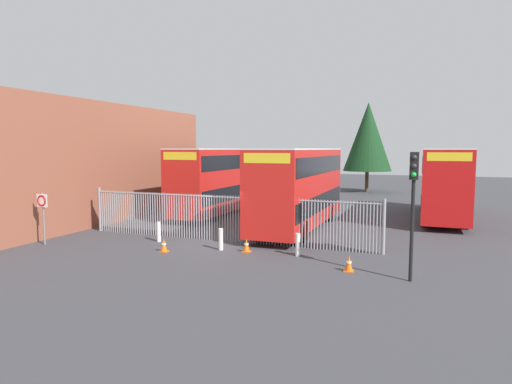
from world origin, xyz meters
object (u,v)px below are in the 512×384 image
(traffic_cone_mid_forecourt, at_px, (246,245))
(traffic_light_kerbside, at_px, (413,192))
(double_decker_bus_behind_fence_left, at_px, (444,180))
(speed_limit_sign_post, at_px, (42,206))
(traffic_cone_by_gate, at_px, (349,264))
(bollard_near_left, at_px, (159,232))
(bollard_center_front, at_px, (221,239))
(traffic_cone_near_kerb, at_px, (164,245))
(bollard_near_right, at_px, (298,245))
(double_decker_bus_near_gate, at_px, (300,185))
(double_decker_bus_behind_fence_right, at_px, (222,178))

(traffic_cone_mid_forecourt, bearing_deg, traffic_light_kerbside, -15.48)
(double_decker_bus_behind_fence_left, distance_m, traffic_cone_mid_forecourt, 15.27)
(speed_limit_sign_post, bearing_deg, traffic_cone_by_gate, 2.52)
(traffic_cone_mid_forecourt, bearing_deg, bollard_near_left, 174.54)
(double_decker_bus_behind_fence_left, height_order, bollard_near_left, double_decker_bus_behind_fence_left)
(bollard_center_front, relative_size, traffic_cone_near_kerb, 1.61)
(bollard_near_left, bearing_deg, bollard_near_right, -2.77)
(double_decker_bus_near_gate, bearing_deg, double_decker_bus_behind_fence_right, 150.74)
(bollard_near_right, bearing_deg, bollard_near_left, 177.23)
(traffic_cone_by_gate, bearing_deg, double_decker_bus_near_gate, 117.47)
(double_decker_bus_behind_fence_right, relative_size, traffic_cone_near_kerb, 18.32)
(double_decker_bus_behind_fence_right, distance_m, traffic_cone_mid_forecourt, 11.60)
(bollard_near_right, height_order, traffic_cone_near_kerb, bollard_near_right)
(double_decker_bus_near_gate, xyz_separation_m, traffic_cone_by_gate, (3.94, -7.58, -2.13))
(double_decker_bus_near_gate, relative_size, double_decker_bus_behind_fence_right, 1.00)
(bollard_center_front, distance_m, traffic_cone_by_gate, 5.92)
(bollard_near_right, distance_m, traffic_light_kerbside, 5.46)
(traffic_cone_near_kerb, relative_size, traffic_light_kerbside, 0.14)
(bollard_near_right, relative_size, traffic_cone_by_gate, 1.61)
(double_decker_bus_behind_fence_right, distance_m, traffic_cone_by_gate, 15.45)
(traffic_cone_mid_forecourt, distance_m, speed_limit_sign_post, 9.59)
(double_decker_bus_behind_fence_right, xyz_separation_m, bollard_center_front, (4.67, -9.84, -1.95))
(traffic_cone_by_gate, xyz_separation_m, speed_limit_sign_post, (-13.82, -0.61, 1.49))
(speed_limit_sign_post, bearing_deg, double_decker_bus_behind_fence_left, 40.32)
(traffic_cone_mid_forecourt, bearing_deg, bollard_center_front, -177.37)
(bollard_center_front, xyz_separation_m, speed_limit_sign_post, (-8.07, -1.97, 1.30))
(bollard_near_right, bearing_deg, double_decker_bus_behind_fence_right, 129.91)
(bollard_near_left, xyz_separation_m, bollard_near_right, (6.93, -0.34, 0.00))
(double_decker_bus_near_gate, xyz_separation_m, traffic_light_kerbside, (6.04, -8.00, 0.56))
(bollard_near_right, bearing_deg, double_decker_bus_behind_fence_left, 64.92)
(double_decker_bus_behind_fence_left, xyz_separation_m, traffic_cone_mid_forecourt, (-8.15, -12.74, -2.13))
(double_decker_bus_near_gate, bearing_deg, bollard_near_left, -133.00)
(double_decker_bus_near_gate, relative_size, double_decker_bus_behind_fence_left, 1.00)
(double_decker_bus_near_gate, distance_m, double_decker_bus_behind_fence_right, 7.43)
(double_decker_bus_near_gate, relative_size, traffic_cone_mid_forecourt, 18.32)
(double_decker_bus_near_gate, xyz_separation_m, double_decker_bus_behind_fence_right, (-6.48, 3.63, 0.00))
(traffic_cone_near_kerb, bearing_deg, bollard_near_left, 129.21)
(bollard_near_left, xyz_separation_m, traffic_cone_mid_forecourt, (4.69, -0.45, -0.19))
(bollard_center_front, height_order, traffic_cone_by_gate, bollard_center_front)
(speed_limit_sign_post, bearing_deg, bollard_near_right, 10.55)
(bollard_near_left, xyz_separation_m, traffic_light_kerbside, (11.36, -2.30, 2.51))
(double_decker_bus_behind_fence_right, bearing_deg, double_decker_bus_behind_fence_left, 11.90)
(traffic_cone_by_gate, bearing_deg, traffic_cone_near_kerb, 178.68)
(traffic_cone_by_gate, bearing_deg, bollard_near_right, 146.65)
(bollard_near_left, xyz_separation_m, speed_limit_sign_post, (-4.56, -2.48, 1.30))
(bollard_near_left, bearing_deg, speed_limit_sign_post, -151.49)
(traffic_cone_mid_forecourt, height_order, speed_limit_sign_post, speed_limit_sign_post)
(double_decker_bus_behind_fence_left, relative_size, bollard_near_right, 11.38)
(traffic_cone_by_gate, xyz_separation_m, traffic_cone_near_kerb, (-7.88, 0.18, 0.00))
(bollard_near_left, relative_size, traffic_cone_mid_forecourt, 1.61)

